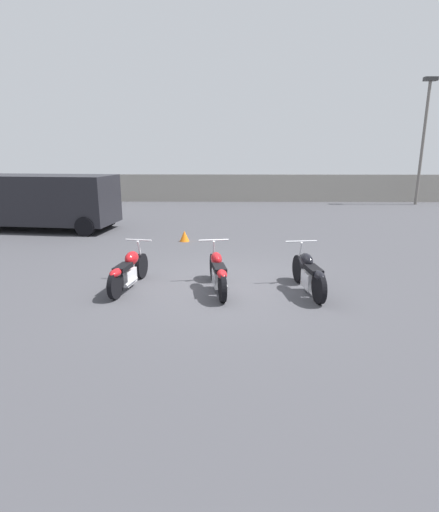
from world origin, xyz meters
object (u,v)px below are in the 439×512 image
light_pole_left (424,131)px  motorcycle_slot_2 (309,273)px  parked_van (44,200)px  traffic_cone_near (184,236)px  motorcycle_slot_1 (218,272)px  motorcycle_slot_0 (128,270)px

light_pole_left → motorcycle_slot_2: bearing=-121.3°
parked_van → traffic_cone_near: 6.01m
motorcycle_slot_1 → parked_van: 9.78m
motorcycle_slot_0 → motorcycle_slot_1: 1.96m
light_pole_left → motorcycle_slot_0: (-13.10, -14.99, -3.68)m
motorcycle_slot_0 → motorcycle_slot_1: motorcycle_slot_1 is taller
light_pole_left → parked_van: light_pole_left is taller
parked_van → traffic_cone_near: bearing=76.9°
light_pole_left → motorcycle_slot_0: size_ratio=3.41×
motorcycle_slot_1 → motorcycle_slot_0: bearing=167.8°
motorcycle_slot_1 → light_pole_left: bearing=44.6°
motorcycle_slot_1 → motorcycle_slot_2: (1.93, -0.10, 0.01)m
motorcycle_slot_1 → parked_van: bearing=125.2°
motorcycle_slot_2 → motorcycle_slot_1: bearing=169.9°
traffic_cone_near → motorcycle_slot_0: bearing=-98.6°
motorcycle_slot_1 → parked_van: parked_van is taller
light_pole_left → parked_van: size_ratio=1.23×
light_pole_left → motorcycle_slot_0: 20.24m
motorcycle_slot_0 → parked_van: 8.45m
motorcycle_slot_1 → motorcycle_slot_2: size_ratio=1.03×
motorcycle_slot_0 → motorcycle_slot_2: bearing=6.7°
light_pole_left → motorcycle_slot_2: 18.15m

